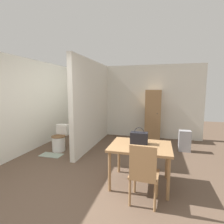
{
  "coord_description": "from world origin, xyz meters",
  "views": [
    {
      "loc": [
        1.24,
        -1.98,
        1.7
      ],
      "look_at": [
        0.23,
        1.75,
        1.19
      ],
      "focal_mm": 28.0,
      "sensor_mm": 36.0,
      "label": 1
    }
  ],
  "objects_px": {
    "handbag": "(139,138)",
    "space_heater": "(185,141)",
    "dining_table": "(140,150)",
    "toilet": "(60,140)",
    "wooden_cabinet": "(153,115)",
    "wooden_chair": "(144,172)"
  },
  "relations": [
    {
      "from": "wooden_chair",
      "to": "wooden_cabinet",
      "type": "xyz_separation_m",
      "value": [
        -0.01,
        3.46,
        0.33
      ]
    },
    {
      "from": "wooden_cabinet",
      "to": "dining_table",
      "type": "bearing_deg",
      "value": -91.98
    },
    {
      "from": "toilet",
      "to": "wooden_cabinet",
      "type": "bearing_deg",
      "value": 35.01
    },
    {
      "from": "handbag",
      "to": "wooden_cabinet",
      "type": "height_order",
      "value": "wooden_cabinet"
    },
    {
      "from": "space_heater",
      "to": "handbag",
      "type": "bearing_deg",
      "value": -118.38
    },
    {
      "from": "handbag",
      "to": "space_heater",
      "type": "height_order",
      "value": "handbag"
    },
    {
      "from": "handbag",
      "to": "wooden_chair",
      "type": "bearing_deg",
      "value": -77.02
    },
    {
      "from": "wooden_chair",
      "to": "wooden_cabinet",
      "type": "distance_m",
      "value": 3.48
    },
    {
      "from": "wooden_cabinet",
      "to": "space_heater",
      "type": "xyz_separation_m",
      "value": [
        0.89,
        -0.91,
        -0.54
      ]
    },
    {
      "from": "wooden_cabinet",
      "to": "space_heater",
      "type": "bearing_deg",
      "value": -45.65
    },
    {
      "from": "toilet",
      "to": "handbag",
      "type": "relative_size",
      "value": 2.27
    },
    {
      "from": "toilet",
      "to": "handbag",
      "type": "bearing_deg",
      "value": -25.6
    },
    {
      "from": "dining_table",
      "to": "wooden_cabinet",
      "type": "height_order",
      "value": "wooden_cabinet"
    },
    {
      "from": "dining_table",
      "to": "toilet",
      "type": "bearing_deg",
      "value": 153.08
    },
    {
      "from": "toilet",
      "to": "space_heater",
      "type": "relative_size",
      "value": 1.2
    },
    {
      "from": "wooden_chair",
      "to": "wooden_cabinet",
      "type": "height_order",
      "value": "wooden_cabinet"
    },
    {
      "from": "dining_table",
      "to": "handbag",
      "type": "bearing_deg",
      "value": 113.93
    },
    {
      "from": "dining_table",
      "to": "wooden_chair",
      "type": "relative_size",
      "value": 1.13
    },
    {
      "from": "dining_table",
      "to": "wooden_cabinet",
      "type": "relative_size",
      "value": 0.63
    },
    {
      "from": "wooden_chair",
      "to": "space_heater",
      "type": "bearing_deg",
      "value": 74.59
    },
    {
      "from": "dining_table",
      "to": "handbag",
      "type": "height_order",
      "value": "handbag"
    },
    {
      "from": "handbag",
      "to": "wooden_cabinet",
      "type": "distance_m",
      "value": 2.83
    }
  ]
}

